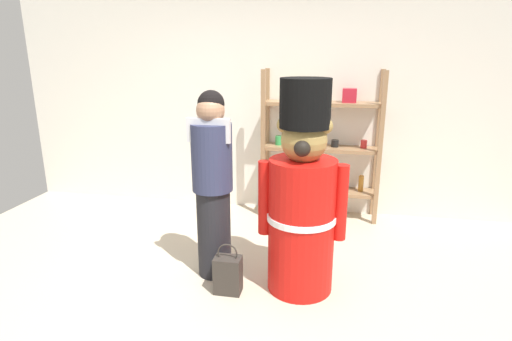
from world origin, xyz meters
TOP-DOWN VIEW (x-y plane):
  - ground_plane at (0.00, 0.00)m, footprint 6.40×6.40m
  - back_wall at (0.00, 2.20)m, footprint 6.40×0.12m
  - merchandise_shelf at (0.65, 1.98)m, footprint 1.37×0.35m
  - teddy_bear_guard at (0.58, 0.31)m, footprint 0.72×0.56m
  - person_shopper at (-0.19, 0.40)m, footprint 0.36×0.35m
  - shopping_bag at (-0.00, 0.12)m, footprint 0.22×0.15m

SIDE VIEW (x-z plane):
  - ground_plane at x=0.00m, z-range 0.00..0.00m
  - shopping_bag at x=0.00m, z-range -0.06..0.38m
  - teddy_bear_guard at x=0.58m, z-range -0.10..1.65m
  - person_shopper at x=-0.19m, z-range 0.04..1.68m
  - merchandise_shelf at x=0.65m, z-range 0.01..1.75m
  - back_wall at x=0.00m, z-range 0.00..2.60m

